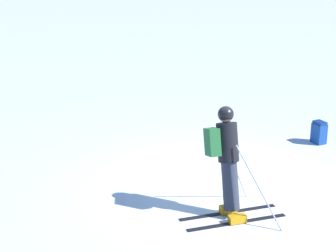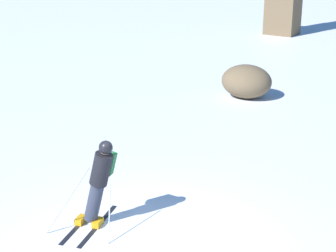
% 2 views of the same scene
% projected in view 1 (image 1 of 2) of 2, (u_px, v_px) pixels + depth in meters
% --- Properties ---
extents(ground_plane, '(300.00, 300.00, 0.00)m').
position_uv_depth(ground_plane, '(222.00, 184.00, 10.32)').
color(ground_plane, white).
extents(skier, '(1.24, 1.76, 1.81)m').
position_uv_depth(skier, '(227.00, 156.00, 8.99)').
color(skier, black).
rests_on(skier, ground).
extents(spare_backpack, '(0.36, 0.32, 0.50)m').
position_uv_depth(spare_backpack, '(319.00, 132.00, 12.30)').
color(spare_backpack, '#194293').
rests_on(spare_backpack, ground).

